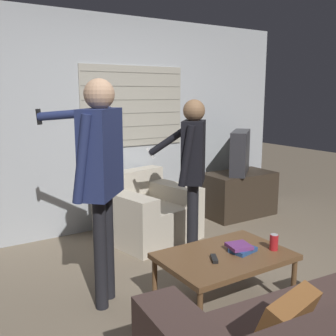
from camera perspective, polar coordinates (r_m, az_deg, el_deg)
The scene contains 11 objects.
ground_plane at distance 3.43m, azimuth 5.85°, elevation -17.91°, with size 16.00×16.00×0.00m, color #7F705B.
wall_back at distance 4.79m, azimuth -8.89°, elevation 6.28°, with size 5.20×0.08×2.55m.
armchair_beige at distance 4.56m, azimuth -3.25°, elevation -6.39°, with size 1.10×1.07×0.74m.
coffee_table at distance 3.09m, azimuth 8.23°, elevation -12.94°, with size 0.98×0.66×0.45m.
tv_stand at distance 5.46m, azimuth 10.23°, elevation -3.73°, with size 0.96×0.54×0.59m.
tv at distance 5.35m, azimuth 10.41°, elevation 2.29°, with size 0.68×0.64×0.57m.
person_left_standing at distance 2.99m, azimuth -9.86°, elevation 0.66°, with size 0.54×0.87×1.75m.
person_right_standing at distance 3.80m, azimuth 3.54°, elevation 0.93°, with size 0.46×0.72×1.59m.
book_stack at distance 3.13m, azimuth 10.57°, elevation -11.36°, with size 0.23×0.20×0.06m.
soda_can at distance 3.21m, azimuth 15.11°, elevation -10.35°, with size 0.07×0.07×0.13m.
spare_remote at distance 2.96m, azimuth 6.73°, elevation -12.94°, with size 0.10×0.13×0.02m.
Camera 1 is at (-1.88, -2.36, 1.64)m, focal length 42.00 mm.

